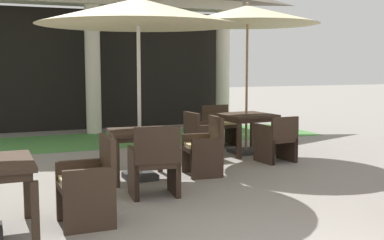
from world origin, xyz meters
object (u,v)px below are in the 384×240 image
patio_chair_mid_left_north (221,126)px  terracotta_urn (170,141)px  patio_umbrella_mid_left (248,16)px  patio_umbrella_near_foreground (138,13)px  patio_chair_far_back_east (89,185)px  patio_table_mid_left (246,119)px  patio_table_near_foreground (140,137)px  patio_chair_near_foreground_east (205,149)px  patio_chair_mid_left_south (277,140)px  patio_chair_near_foreground_south (154,164)px  patio_chair_mid_left_west (201,136)px

patio_chair_mid_left_north → terracotta_urn: 1.13m
patio_umbrella_mid_left → patio_chair_mid_left_north: patio_umbrella_mid_left is taller
patio_umbrella_near_foreground → patio_chair_far_back_east: size_ratio=3.10×
patio_table_mid_left → patio_chair_far_back_east: (-3.56, -3.08, -0.23)m
patio_table_near_foreground → patio_chair_far_back_east: size_ratio=1.01×
patio_chair_near_foreground_east → patio_umbrella_mid_left: bearing=-40.8°
patio_umbrella_near_foreground → patio_table_mid_left: (2.48, 1.30, -1.76)m
patio_chair_mid_left_north → terracotta_urn: (-1.10, 0.02, -0.25)m
patio_table_near_foreground → patio_chair_far_back_east: (-1.08, -1.78, -0.20)m
patio_chair_mid_left_north → patio_chair_far_back_east: (-3.49, -4.05, 0.01)m
patio_table_near_foreground → terracotta_urn: size_ratio=2.36×
patio_table_near_foreground → patio_chair_mid_left_south: (2.55, 0.34, -0.23)m
patio_chair_near_foreground_south → patio_table_mid_left: (2.58, 2.29, 0.23)m
patio_table_mid_left → patio_umbrella_mid_left: (0.00, -0.00, 1.92)m
patio_umbrella_near_foreground → patio_chair_near_foreground_south: (-0.10, -0.99, -1.98)m
patio_chair_mid_left_south → patio_umbrella_mid_left: bearing=90.0°
patio_umbrella_mid_left → patio_chair_near_foreground_east: bearing=-136.7°
patio_table_near_foreground → patio_chair_far_back_east: bearing=-121.3°
patio_table_near_foreground → patio_chair_near_foreground_south: 1.02m
terracotta_urn → patio_chair_mid_left_west: bearing=-78.6°
patio_table_near_foreground → patio_chair_mid_left_north: bearing=43.2°
patio_umbrella_near_foreground → patio_chair_far_back_east: (-1.08, -1.78, -1.99)m
patio_chair_mid_left_west → patio_chair_far_back_east: patio_chair_far_back_east is taller
patio_chair_near_foreground_east → patio_table_mid_left: bearing=-40.8°
patio_chair_near_foreground_east → patio_umbrella_near_foreground: bearing=90.0°
patio_chair_mid_left_south → terracotta_urn: 2.32m
patio_chair_mid_left_north → patio_umbrella_mid_left: bearing=90.0°
patio_table_near_foreground → patio_chair_near_foreground_east: patio_chair_near_foreground_east is taller
patio_table_mid_left → patio_chair_mid_left_north: patio_chair_mid_left_north is taller
patio_chair_near_foreground_east → patio_chair_mid_left_west: patio_chair_near_foreground_east is taller
terracotta_urn → patio_table_near_foreground: bearing=-119.8°
patio_chair_near_foreground_south → patio_chair_near_foreground_east: (1.10, 0.89, -0.02)m
patio_chair_near_foreground_south → patio_chair_mid_left_west: bearing=59.8°
patio_chair_near_foreground_south → patio_chair_mid_left_south: (2.66, 1.33, -0.03)m
patio_table_near_foreground → patio_chair_far_back_east: 2.10m
patio_umbrella_mid_left → terracotta_urn: size_ratio=7.09×
terracotta_urn → patio_chair_far_back_east: bearing=-120.4°
patio_chair_far_back_east → terracotta_urn: size_ratio=2.33×
patio_chair_near_foreground_east → patio_chair_far_back_east: 2.67m
patio_umbrella_near_foreground → patio_chair_near_foreground_east: (0.99, -0.10, -2.00)m
patio_umbrella_near_foreground → patio_chair_mid_left_south: patio_umbrella_near_foreground is taller
patio_chair_far_back_east → patio_table_mid_left: bearing=-49.5°
patio_table_near_foreground → patio_chair_near_foreground_south: (-0.10, -0.99, -0.20)m
patio_chair_mid_left_west → patio_chair_far_back_east: bearing=-45.2°
patio_table_near_foreground → patio_chair_mid_left_south: 2.59m
patio_chair_mid_left_north → patio_table_mid_left: bearing=90.0°
patio_chair_near_foreground_east → patio_umbrella_mid_left: size_ratio=0.32×
patio_table_near_foreground → patio_chair_mid_left_west: bearing=38.9°
patio_table_mid_left → patio_chair_mid_left_south: 1.00m
patio_umbrella_mid_left → patio_chair_near_foreground_south: bearing=-138.4°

